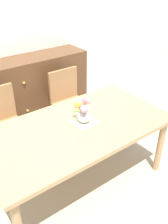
{
  "coord_description": "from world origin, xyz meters",
  "views": [
    {
      "loc": [
        -1.11,
        -1.6,
        2.04
      ],
      "look_at": [
        0.09,
        -0.0,
        0.84
      ],
      "focal_mm": 39.36,
      "sensor_mm": 36.0,
      "label": 1
    }
  ],
  "objects_px": {
    "chair_left": "(2,121)",
    "chair_right": "(68,99)",
    "dining_table": "(77,132)",
    "dresser": "(39,90)",
    "flower_vase": "(84,111)"
  },
  "relations": [
    {
      "from": "chair_left",
      "to": "chair_right",
      "type": "height_order",
      "value": "same"
    },
    {
      "from": "dresser",
      "to": "flower_vase",
      "type": "distance_m",
      "value": 1.38
    },
    {
      "from": "dining_table",
      "to": "dresser",
      "type": "bearing_deg",
      "value": 78.42
    },
    {
      "from": "dining_table",
      "to": "flower_vase",
      "type": "relative_size",
      "value": 7.39
    },
    {
      "from": "flower_vase",
      "to": "chair_right",
      "type": "bearing_deg",
      "value": 66.38
    },
    {
      "from": "dining_table",
      "to": "chair_right",
      "type": "xyz_separation_m",
      "value": [
        0.45,
        0.83,
        -0.13
      ]
    },
    {
      "from": "chair_left",
      "to": "chair_right",
      "type": "bearing_deg",
      "value": -180.0
    },
    {
      "from": "dining_table",
      "to": "chair_right",
      "type": "distance_m",
      "value": 0.95
    },
    {
      "from": "chair_right",
      "to": "flower_vase",
      "type": "height_order",
      "value": "flower_vase"
    },
    {
      "from": "chair_right",
      "to": "dresser",
      "type": "bearing_deg",
      "value": -70.5
    },
    {
      "from": "dining_table",
      "to": "chair_left",
      "type": "height_order",
      "value": "chair_left"
    },
    {
      "from": "dining_table",
      "to": "chair_right",
      "type": "bearing_deg",
      "value": 61.5
    },
    {
      "from": "chair_right",
      "to": "flower_vase",
      "type": "distance_m",
      "value": 0.96
    },
    {
      "from": "chair_right",
      "to": "flower_vase",
      "type": "bearing_deg",
      "value": 66.38
    },
    {
      "from": "dining_table",
      "to": "dresser",
      "type": "height_order",
      "value": "dresser"
    }
  ]
}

